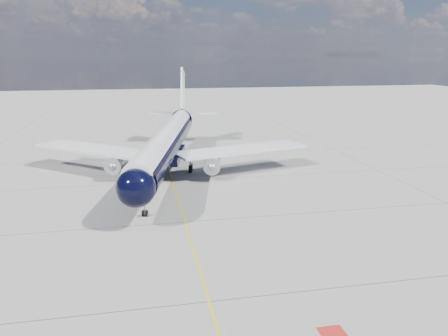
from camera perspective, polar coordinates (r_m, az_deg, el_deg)
The scene contains 4 objects.
ground at distance 63.64m, azimuth -7.14°, elevation -0.49°, with size 320.00×320.00×0.00m, color gray.
taxiway_centerline at distance 58.83m, azimuth -6.76°, elevation -1.73°, with size 0.16×160.00×0.01m, color #DBB50B.
red_marking at distance 29.11m, azimuth 14.07°, elevation -20.26°, with size 1.60×1.60×0.01m, color maroon.
main_airliner at distance 62.63m, azimuth -7.39°, elevation 3.40°, with size 39.57×48.82×14.23m.
Camera 1 is at (-4.26, -31.33, 16.43)m, focal length 35.00 mm.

